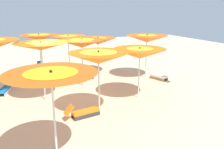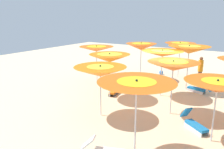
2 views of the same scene
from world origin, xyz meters
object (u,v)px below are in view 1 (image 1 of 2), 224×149
object	(u,v)px
beach_umbrella_8	(147,39)
beach_umbrella_1	(39,38)
beach_umbrella_0	(68,38)
lounger_1	(42,70)
lounger_0	(5,88)
beach_umbrella_9	(140,53)
beach_umbrella_11	(51,79)
lounger_4	(56,68)
beach_umbrella_4	(98,41)
beach_umbrella_6	(41,46)
lounger_3	(84,112)
lounger_5	(93,74)
beach_umbrella_5	(82,43)
lounger_2	(161,76)
beach_umbrella_10	(99,58)

from	to	relation	value
beach_umbrella_8	beach_umbrella_1	bearing A→B (deg)	156.31
beach_umbrella_0	lounger_1	bearing A→B (deg)	-171.01
lounger_0	lounger_1	xyz separation A→B (m)	(1.90, 2.73, 0.01)
beach_umbrella_9	beach_umbrella_11	bearing A→B (deg)	-142.28
beach_umbrella_0	lounger_4	xyz separation A→B (m)	(-0.86, -0.07, -1.77)
beach_umbrella_4	lounger_4	bearing A→B (deg)	147.42
beach_umbrella_6	beach_umbrella_9	size ratio (longest dim) A/B	1.13
beach_umbrella_1	beach_umbrella_8	distance (m)	5.79
lounger_3	lounger_5	size ratio (longest dim) A/B	1.07
beach_umbrella_5	lounger_1	world-z (taller)	beach_umbrella_5
lounger_2	lounger_3	size ratio (longest dim) A/B	1.05
beach_umbrella_6	beach_umbrella_8	xyz separation A→B (m)	(5.55, 1.27, -0.10)
beach_umbrella_1	beach_umbrella_5	size ratio (longest dim) A/B	1.03
beach_umbrella_10	lounger_2	xyz separation A→B (m)	(4.44, 2.71, -1.86)
beach_umbrella_1	lounger_3	bearing A→B (deg)	-82.03
lounger_0	lounger_5	size ratio (longest dim) A/B	1.13
beach_umbrella_1	lounger_0	world-z (taller)	beach_umbrella_1
beach_umbrella_0	lounger_3	size ratio (longest dim) A/B	1.70
beach_umbrella_6	lounger_4	bearing A→B (deg)	75.58
lounger_1	lounger_4	xyz separation A→B (m)	(0.83, 0.20, -0.01)
beach_umbrella_1	beach_umbrella_6	size ratio (longest dim) A/B	0.98
beach_umbrella_4	beach_umbrella_6	bearing A→B (deg)	-138.03
beach_umbrella_5	lounger_3	world-z (taller)	beach_umbrella_5
beach_umbrella_1	beach_umbrella_4	xyz separation A→B (m)	(3.17, -0.52, -0.28)
lounger_1	beach_umbrella_9	bearing A→B (deg)	21.32
beach_umbrella_4	lounger_1	world-z (taller)	beach_umbrella_4
beach_umbrella_0	beach_umbrella_10	xyz separation A→B (m)	(-0.38, -6.72, 0.10)
beach_umbrella_4	beach_umbrella_10	distance (m)	5.50
beach_umbrella_9	lounger_2	distance (m)	3.43
lounger_2	lounger_5	world-z (taller)	lounger_5
lounger_1	lounger_3	bearing A→B (deg)	-3.70
beach_umbrella_8	lounger_5	xyz separation A→B (m)	(-2.67, 1.13, -1.94)
beach_umbrella_0	lounger_2	distance (m)	5.97
beach_umbrella_0	lounger_0	xyz separation A→B (m)	(-3.60, -3.00, -1.76)
beach_umbrella_0	beach_umbrella_4	size ratio (longest dim) A/B	1.02
lounger_3	lounger_4	bearing A→B (deg)	79.61
beach_umbrella_11	lounger_5	world-z (taller)	beach_umbrella_11
beach_umbrella_8	lounger_4	world-z (taller)	beach_umbrella_8
beach_umbrella_1	beach_umbrella_10	bearing A→B (deg)	-76.26
beach_umbrella_5	lounger_2	distance (m)	4.57
lounger_3	beach_umbrella_9	bearing A→B (deg)	9.42
beach_umbrella_4	lounger_2	size ratio (longest dim) A/B	1.59
beach_umbrella_1	beach_umbrella_11	distance (m)	7.90
beach_umbrella_1	lounger_1	size ratio (longest dim) A/B	1.82
beach_umbrella_4	lounger_3	xyz separation A→B (m)	(-2.37, -5.23, -1.73)
beach_umbrella_0	beach_umbrella_5	xyz separation A→B (m)	(-0.05, -3.40, 0.14)
beach_umbrella_5	lounger_2	size ratio (longest dim) A/B	1.72
beach_umbrella_5	lounger_5	size ratio (longest dim) A/B	1.94
beach_umbrella_1	lounger_1	world-z (taller)	beach_umbrella_1
beach_umbrella_9	lounger_1	bearing A→B (deg)	121.40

